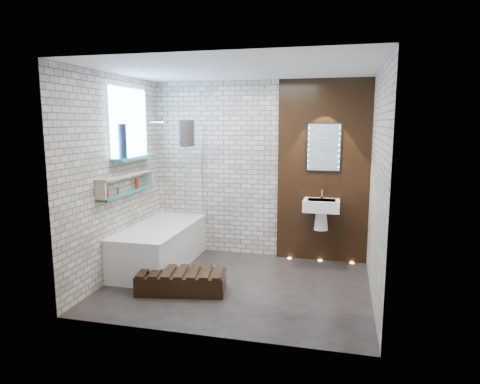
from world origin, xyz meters
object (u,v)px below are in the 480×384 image
(washbasin, at_px, (321,210))
(bath_screen, at_px, (194,173))
(bathtub, at_px, (160,246))
(walnut_step, at_px, (182,282))
(led_mirror, at_px, (324,147))

(washbasin, bearing_deg, bath_screen, -174.22)
(bathtub, distance_m, bath_screen, 1.14)
(bathtub, xyz_separation_m, washbasin, (2.17, 0.62, 0.50))
(bath_screen, bearing_deg, washbasin, 5.78)
(bathtub, relative_size, walnut_step, 1.68)
(bathtub, height_order, led_mirror, led_mirror)
(bathtub, xyz_separation_m, bath_screen, (0.35, 0.44, 0.99))
(bathtub, relative_size, led_mirror, 2.49)
(walnut_step, bearing_deg, bath_screen, 102.37)
(bath_screen, xyz_separation_m, led_mirror, (1.82, 0.34, 0.37))
(led_mirror, bearing_deg, bathtub, -160.22)
(bath_screen, distance_m, washbasin, 1.89)
(bath_screen, distance_m, walnut_step, 1.72)
(washbasin, relative_size, walnut_step, 0.56)
(washbasin, distance_m, walnut_step, 2.20)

